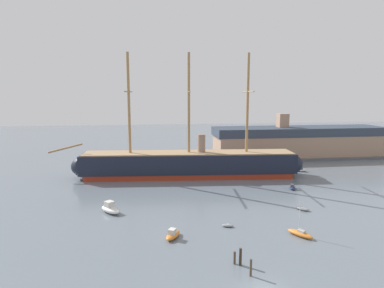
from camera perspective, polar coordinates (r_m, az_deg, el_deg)
tall_ship at (r=83.60m, az=-0.55°, el=-3.47°), size 64.61×15.27×31.07m
motorboat_foreground_left at (r=49.95m, az=-3.37°, el=-15.49°), size 3.00×3.80×1.48m
sailboat_foreground_right at (r=52.95m, az=18.34°, el=-14.57°), size 3.28×4.11×5.35m
dinghy_near_centre at (r=54.04m, az=6.25°, el=-13.94°), size 2.01×1.33×0.44m
motorboat_mid_left at (r=61.27m, az=-14.04°, el=-10.89°), size 4.62×5.02×2.03m
dinghy_mid_right at (r=64.05m, az=18.73°, el=-10.63°), size 2.40×2.55×0.58m
motorboat_alongside_stern at (r=76.80m, az=17.09°, el=-7.23°), size 2.39×3.12×1.21m
dinghy_far_left at (r=90.72m, az=-18.81°, el=-4.99°), size 2.39×1.19×0.55m
motorboat_far_right at (r=94.62m, az=18.49°, el=-4.32°), size 3.06×1.45×1.25m
dinghy_distant_centre at (r=96.90m, az=0.52°, el=-3.66°), size 2.19×2.57×0.56m
mooring_piling_nearest at (r=43.10m, az=8.44°, el=-18.86°), size 0.34×0.34×2.18m
mooring_piling_left_pair at (r=41.07m, az=10.21°, el=-20.45°), size 0.27×0.27×2.10m
mooring_piling_right_pair at (r=43.36m, az=7.43°, el=-19.06°), size 0.29×0.29×1.64m
dockside_warehouse_right at (r=114.95m, az=17.98°, el=0.29°), size 61.16×14.88×14.69m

